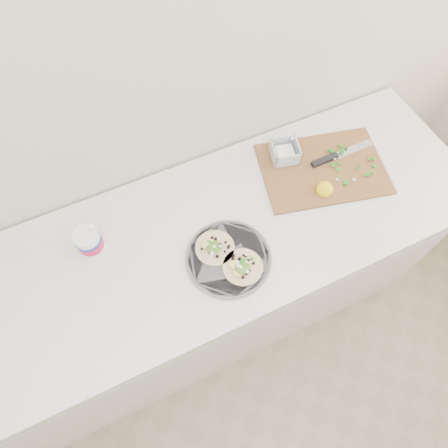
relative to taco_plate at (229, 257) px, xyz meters
name	(u,v)px	position (x,y,z in m)	size (l,w,h in m)	color
counter	(169,296)	(-0.22, 0.13, -0.47)	(2.44, 0.66, 0.90)	silver
taco_plate	(229,257)	(0.00, 0.00, 0.00)	(0.29, 0.29, 0.04)	#53535A
tub	(89,240)	(-0.40, 0.23, 0.05)	(0.09, 0.09, 0.19)	white
cutboard	(320,165)	(0.48, 0.20, 0.00)	(0.53, 0.43, 0.07)	brown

